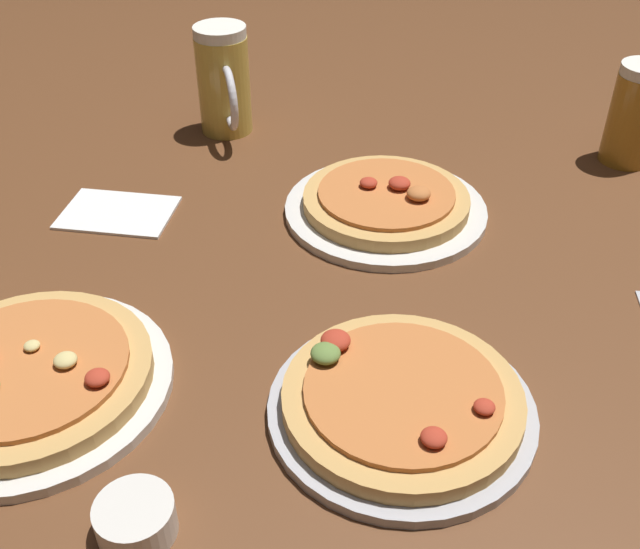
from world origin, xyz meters
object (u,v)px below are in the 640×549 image
(pizza_plate_side, at_px, (400,402))
(beer_mug_amber, at_px, (640,116))
(napkin_folded, at_px, (119,211))
(beer_mug_dark, at_px, (225,82))
(pizza_plate_far, at_px, (387,204))
(ramekin_butter, at_px, (134,518))
(pizza_plate_near, at_px, (29,376))

(pizza_plate_side, xyz_separation_m, beer_mug_amber, (0.39, 0.52, 0.06))
(napkin_folded, bearing_deg, beer_mug_dark, 63.88)
(pizza_plate_far, height_order, ramekin_butter, pizza_plate_far)
(beer_mug_amber, height_order, napkin_folded, beer_mug_amber)
(pizza_plate_far, relative_size, pizza_plate_side, 1.05)
(pizza_plate_far, bearing_deg, pizza_plate_near, -138.91)
(pizza_plate_far, bearing_deg, napkin_folded, -179.91)
(pizza_plate_near, relative_size, pizza_plate_far, 1.03)
(beer_mug_amber, bearing_deg, beer_mug_dark, 170.71)
(pizza_plate_far, relative_size, napkin_folded, 1.84)
(ramekin_butter, distance_m, napkin_folded, 0.51)
(napkin_folded, bearing_deg, pizza_plate_side, -45.79)
(pizza_plate_side, relative_size, ramekin_butter, 3.89)
(pizza_plate_far, bearing_deg, pizza_plate_side, -91.77)
(beer_mug_dark, height_order, napkin_folded, beer_mug_dark)
(napkin_folded, bearing_deg, pizza_plate_far, 0.09)
(pizza_plate_side, bearing_deg, beer_mug_amber, 52.93)
(pizza_plate_near, xyz_separation_m, beer_mug_amber, (0.76, 0.49, 0.06))
(beer_mug_dark, bearing_deg, ramekin_butter, -90.08)
(pizza_plate_far, distance_m, beer_mug_amber, 0.41)
(pizza_plate_side, relative_size, napkin_folded, 1.75)
(ramekin_butter, xyz_separation_m, napkin_folded, (-0.12, 0.50, -0.01))
(pizza_plate_far, distance_m, pizza_plate_side, 0.37)
(pizza_plate_far, height_order, beer_mug_amber, beer_mug_amber)
(pizza_plate_near, xyz_separation_m, napkin_folded, (0.01, 0.33, -0.01))
(pizza_plate_near, relative_size, ramekin_butter, 4.21)
(pizza_plate_near, distance_m, beer_mug_dark, 0.61)
(ramekin_butter, bearing_deg, pizza_plate_near, 130.15)
(beer_mug_dark, bearing_deg, beer_mug_amber, -9.29)
(pizza_plate_side, xyz_separation_m, beer_mug_dark, (-0.23, 0.62, 0.07))
(ramekin_butter, relative_size, napkin_folded, 0.45)
(pizza_plate_near, xyz_separation_m, ramekin_butter, (0.14, -0.16, 0.00))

